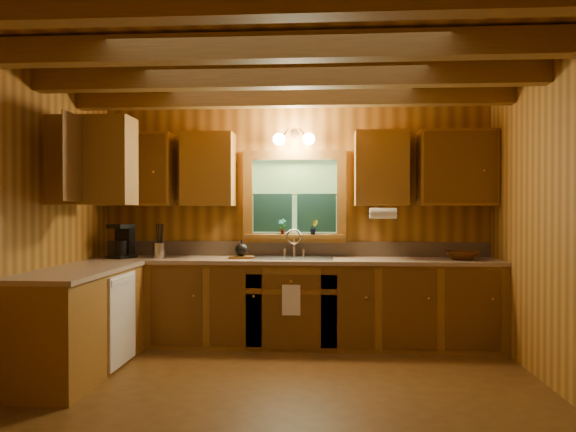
# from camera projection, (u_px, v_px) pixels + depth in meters

# --- Properties ---
(room) EXTENTS (4.20, 4.20, 4.20)m
(room) POSITION_uv_depth(u_px,v_px,m) (281.00, 224.00, 4.03)
(room) COLOR #583815
(room) RESTS_ON ground
(ceiling_beams) EXTENTS (4.20, 2.54, 0.18)m
(ceiling_beams) POSITION_uv_depth(u_px,v_px,m) (281.00, 64.00, 4.02)
(ceiling_beams) COLOR brown
(ceiling_beams) RESTS_ON room
(base_cabinets) EXTENTS (4.20, 2.22, 0.86)m
(base_cabinets) POSITION_uv_depth(u_px,v_px,m) (242.00, 308.00, 5.35)
(base_cabinets) COLOR brown
(base_cabinets) RESTS_ON ground
(countertop) EXTENTS (4.20, 2.24, 0.04)m
(countertop) POSITION_uv_depth(u_px,v_px,m) (243.00, 263.00, 5.36)
(countertop) COLOR tan
(countertop) RESTS_ON base_cabinets
(backsplash) EXTENTS (4.20, 0.02, 0.16)m
(backsplash) POSITION_uv_depth(u_px,v_px,m) (295.00, 249.00, 5.92)
(backsplash) COLOR #9B8268
(backsplash) RESTS_ON room
(dishwasher_panel) EXTENTS (0.02, 0.60, 0.80)m
(dishwasher_panel) POSITION_uv_depth(u_px,v_px,m) (123.00, 319.00, 4.82)
(dishwasher_panel) COLOR white
(dishwasher_panel) RESTS_ON base_cabinets
(upper_cabinets) EXTENTS (4.19, 1.77, 0.78)m
(upper_cabinets) POSITION_uv_depth(u_px,v_px,m) (237.00, 167.00, 5.48)
(upper_cabinets) COLOR brown
(upper_cabinets) RESTS_ON room
(window) EXTENTS (1.12, 0.08, 1.00)m
(window) POSITION_uv_depth(u_px,v_px,m) (295.00, 199.00, 5.89)
(window) COLOR brown
(window) RESTS_ON room
(window_sill) EXTENTS (1.06, 0.14, 0.04)m
(window_sill) POSITION_uv_depth(u_px,v_px,m) (294.00, 236.00, 5.85)
(window_sill) COLOR brown
(window_sill) RESTS_ON room
(wall_sconce) EXTENTS (0.45, 0.21, 0.17)m
(wall_sconce) POSITION_uv_depth(u_px,v_px,m) (294.00, 139.00, 5.76)
(wall_sconce) COLOR black
(wall_sconce) RESTS_ON room
(paper_towel_roll) EXTENTS (0.27, 0.11, 0.11)m
(paper_towel_roll) POSITION_uv_depth(u_px,v_px,m) (383.00, 213.00, 5.50)
(paper_towel_roll) COLOR white
(paper_towel_roll) RESTS_ON upper_cabinets
(dish_towel) EXTENTS (0.18, 0.01, 0.30)m
(dish_towel) POSITION_uv_depth(u_px,v_px,m) (291.00, 300.00, 5.30)
(dish_towel) COLOR white
(dish_towel) RESTS_ON base_cabinets
(sink) EXTENTS (0.82, 0.48, 0.43)m
(sink) POSITION_uv_depth(u_px,v_px,m) (293.00, 263.00, 5.64)
(sink) COLOR silver
(sink) RESTS_ON countertop
(coffee_maker) EXTENTS (0.20, 0.26, 0.36)m
(coffee_maker) POSITION_uv_depth(u_px,v_px,m) (123.00, 241.00, 5.69)
(coffee_maker) COLOR black
(coffee_maker) RESTS_ON countertop
(utensil_crock) EXTENTS (0.13, 0.13, 0.36)m
(utensil_crock) POSITION_uv_depth(u_px,v_px,m) (159.00, 249.00, 5.70)
(utensil_crock) COLOR silver
(utensil_crock) RESTS_ON countertop
(cutting_board) EXTENTS (0.29, 0.23, 0.02)m
(cutting_board) POSITION_uv_depth(u_px,v_px,m) (242.00, 257.00, 5.62)
(cutting_board) COLOR brown
(cutting_board) RESTS_ON countertop
(teakettle) EXTENTS (0.13, 0.13, 0.17)m
(teakettle) POSITION_uv_depth(u_px,v_px,m) (242.00, 250.00, 5.62)
(teakettle) COLOR black
(teakettle) RESTS_ON cutting_board
(wicker_basket) EXTENTS (0.42, 0.42, 0.09)m
(wicker_basket) POSITION_uv_depth(u_px,v_px,m) (462.00, 256.00, 5.48)
(wicker_basket) COLOR #48230C
(wicker_basket) RESTS_ON countertop
(potted_plant_left) EXTENTS (0.11, 0.09, 0.17)m
(potted_plant_left) POSITION_uv_depth(u_px,v_px,m) (282.00, 226.00, 5.85)
(potted_plant_left) COLOR brown
(potted_plant_left) RESTS_ON window_sill
(potted_plant_right) EXTENTS (0.10, 0.09, 0.16)m
(potted_plant_right) POSITION_uv_depth(u_px,v_px,m) (314.00, 227.00, 5.82)
(potted_plant_right) COLOR brown
(potted_plant_right) RESTS_ON window_sill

